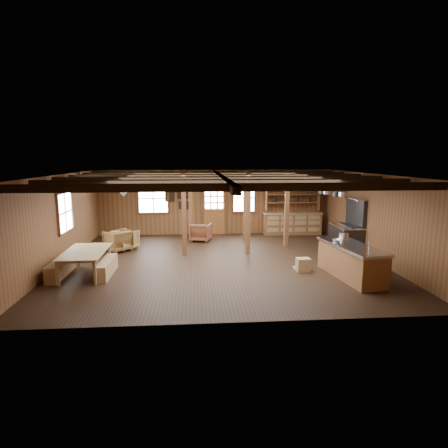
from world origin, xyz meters
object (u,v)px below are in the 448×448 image
at_px(dining_table, 87,263).
at_px(armchair_c, 125,240).
at_px(commercial_range, 347,233).
at_px(armchair_b, 201,232).
at_px(armchair_a, 118,241).
at_px(kitchen_island, 351,261).

xyz_separation_m(dining_table, armchair_c, (0.50, 3.06, -0.00)).
distance_m(commercial_range, armchair_b, 5.61).
xyz_separation_m(dining_table, armchair_a, (0.31, 2.80, 0.02)).
xyz_separation_m(commercial_range, armchair_b, (-5.25, 1.95, -0.26)).
distance_m(kitchen_island, commercial_range, 3.26).
bearing_deg(armchair_c, dining_table, 121.16).
xyz_separation_m(kitchen_island, armchair_c, (-6.90, 3.83, -0.12)).
bearing_deg(armchair_b, kitchen_island, 144.35).
distance_m(dining_table, armchair_c, 3.10).
height_order(armchair_a, armchair_b, armchair_a).
height_order(armchair_b, armchair_c, armchair_b).
distance_m(dining_table, armchair_a, 2.82).
relative_size(kitchen_island, armchair_b, 3.23).
distance_m(kitchen_island, armchair_a, 7.95).
height_order(commercial_range, dining_table, commercial_range).
relative_size(kitchen_island, commercial_range, 1.34).
bearing_deg(dining_table, armchair_a, -7.03).
relative_size(armchair_a, armchair_b, 1.04).
bearing_deg(armchair_a, armchair_b, 163.72).
distance_m(commercial_range, armchair_a, 8.26).
xyz_separation_m(commercial_range, dining_table, (-8.55, -2.29, -0.27)).
relative_size(dining_table, armchair_c, 2.59).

